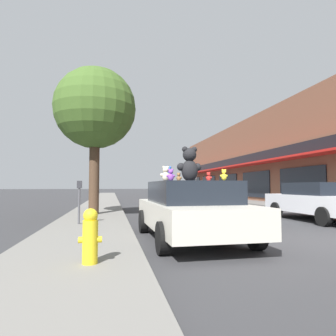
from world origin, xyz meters
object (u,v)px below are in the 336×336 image
teddy_bear_giant (190,165)px  teddy_bear_yellow (224,175)px  teddy_bear_red (209,177)px  street_tree (95,109)px  parking_meter (79,196)px  teddy_bear_white (194,176)px  teddy_bear_blue (168,174)px  teddy_bear_brown (179,177)px  parked_car_far_center (320,201)px  teddy_bear_purple (171,175)px  teddy_bear_cream (166,174)px  plush_art_car (191,209)px  fire_hydrant (90,236)px

teddy_bear_giant → teddy_bear_yellow: teddy_bear_giant is taller
teddy_bear_red → street_tree: 6.51m
teddy_bear_giant → parking_meter: 3.56m
teddy_bear_white → teddy_bear_blue: 0.76m
teddy_bear_brown → parked_car_far_center: (5.85, 2.45, -0.75)m
teddy_bear_giant → street_tree: bearing=-67.3°
teddy_bear_giant → teddy_bear_white: 0.43m
teddy_bear_white → teddy_bear_purple: 1.06m
teddy_bear_cream → teddy_bear_red: 1.31m
teddy_bear_giant → street_tree: street_tree is taller
plush_art_car → fire_hydrant: (-2.15, -2.38, -0.19)m
teddy_bear_yellow → parked_car_far_center: teddy_bear_yellow is taller
teddy_bear_yellow → parking_meter: bearing=-53.2°
teddy_bear_cream → teddy_bear_purple: (0.07, -0.26, -0.04)m
street_tree → fire_hydrant: size_ratio=7.53×
teddy_bear_yellow → parking_meter: teddy_bear_yellow is taller
parked_car_far_center → teddy_bear_cream: bearing=-156.4°
teddy_bear_brown → parking_meter: size_ratio=0.18×
parked_car_far_center → parking_meter: 8.47m
teddy_bear_red → street_tree: size_ratio=0.04×
teddy_bear_yellow → teddy_bear_blue: (-0.88, 1.52, 0.07)m
plush_art_car → teddy_bear_cream: bearing=162.1°
teddy_bear_brown → parked_car_far_center: bearing=-109.3°
teddy_bear_red → parking_meter: bearing=26.4°
teddy_bear_yellow → plush_art_car: bearing=-75.7°
teddy_bear_blue → fire_hydrant: bearing=49.5°
teddy_bear_giant → teddy_bear_red: teddy_bear_giant is taller
teddy_bear_red → teddy_bear_yellow: (-0.24, -1.71, -0.01)m
teddy_bear_white → teddy_bear_cream: bearing=-34.2°
plush_art_car → parked_car_far_center: (5.66, 2.89, 0.00)m
teddy_bear_purple → parked_car_far_center: size_ratio=0.07×
teddy_bear_red → teddy_bear_brown: (-0.85, -0.19, -0.02)m
teddy_bear_giant → fire_hydrant: teddy_bear_giant is taller
teddy_bear_blue → fire_hydrant: 3.44m
fire_hydrant → parked_car_far_center: bearing=34.0°
plush_art_car → teddy_bear_blue: teddy_bear_blue is taller
teddy_bear_yellow → teddy_bear_brown: size_ratio=1.04×
street_tree → parking_meter: street_tree is taller
plush_art_car → teddy_bear_giant: bearing=77.9°
teddy_bear_giant → street_tree: 6.31m
teddy_bear_cream → teddy_bear_purple: teddy_bear_cream is taller
teddy_bear_yellow → street_tree: size_ratio=0.04×
teddy_bear_cream → teddy_bear_purple: bearing=96.5°
teddy_bear_cream → parking_meter: 3.14m
teddy_bear_cream → teddy_bear_white: bearing=-159.8°
teddy_bear_giant → teddy_bear_cream: 0.72m
teddy_bear_yellow → fire_hydrant: bearing=20.6°
teddy_bear_purple → teddy_bear_yellow: bearing=127.4°
teddy_bear_purple → fire_hydrant: bearing=49.1°
teddy_bear_giant → teddy_bear_blue: (-0.53, 0.07, -0.24)m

